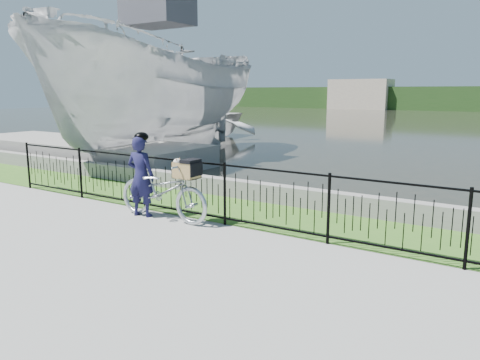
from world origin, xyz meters
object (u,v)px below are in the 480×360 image
Objects in this scene: dock at (80,150)px; boat_near at (160,95)px; bicycle_rig at (163,190)px; cyclist at (141,175)px; boat_far at (162,121)px.

dock is 0.84× the size of boat_near.
dock is 8.89m from bicycle_rig.
cyclist reaches higher than bicycle_rig.
boat_far is at bearing 132.68° from bicycle_rig.
dock is at bearing -72.66° from boat_far.
boat_near reaches higher than boat_far.
boat_far is at bearing 132.50° from boat_near.
boat_near reaches higher than bicycle_rig.
boat_near is 1.20× the size of boat_far.
boat_far reaches higher than bicycle_rig.
cyclist is (-0.52, -0.05, 0.25)m from bicycle_rig.
cyclist is 14.19m from boat_far.
boat_far reaches higher than dock.
bicycle_rig is at bearing -28.41° from dock.
dock is 8.47m from cyclist.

